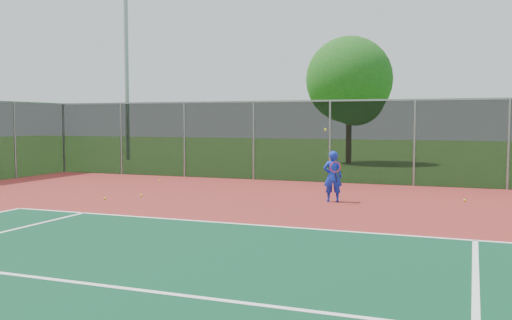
{
  "coord_description": "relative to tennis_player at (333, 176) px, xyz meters",
  "views": [
    {
      "loc": [
        1.92,
        -8.45,
        2.31
      ],
      "look_at": [
        -3.22,
        5.0,
        1.3
      ],
      "focal_mm": 40.0,
      "sensor_mm": 36.0,
      "label": 1
    }
  ],
  "objects": [
    {
      "name": "fence_back",
      "position": [
        1.74,
        4.84,
        0.82
      ],
      "size": [
        30.0,
        0.06,
        3.03
      ],
      "color": "black",
      "rests_on": "court_apron"
    },
    {
      "name": "court_apron",
      "position": [
        1.74,
        -5.16,
        -0.73
      ],
      "size": [
        30.0,
        20.0,
        0.02
      ],
      "primitive_type": "cube",
      "color": "maroon",
      "rests_on": "ground"
    },
    {
      "name": "practice_ball_8",
      "position": [
        -5.63,
        -0.96,
        -0.69
      ],
      "size": [
        0.07,
        0.07,
        0.07
      ],
      "primitive_type": "sphere",
      "color": "#D3EE1B",
      "rests_on": "court_apron"
    },
    {
      "name": "practice_ball_7",
      "position": [
        -6.24,
        -1.94,
        -0.69
      ],
      "size": [
        0.07,
        0.07,
        0.07
      ],
      "primitive_type": "sphere",
      "color": "#D3EE1B",
      "rests_on": "court_apron"
    },
    {
      "name": "tree_back_left",
      "position": [
        -2.5,
        14.58,
        3.5
      ],
      "size": [
        4.6,
        4.6,
        6.76
      ],
      "color": "#331E12",
      "rests_on": "ground"
    },
    {
      "name": "floodlight_nw",
      "position": [
        -15.23,
        12.79,
        5.83
      ],
      "size": [
        0.9,
        0.4,
        11.6
      ],
      "color": "gray",
      "rests_on": "ground"
    },
    {
      "name": "practice_ball_3",
      "position": [
        -7.26,
        2.88,
        -0.69
      ],
      "size": [
        0.07,
        0.07,
        0.07
      ],
      "primitive_type": "sphere",
      "color": "#D3EE1B",
      "rests_on": "court_apron"
    },
    {
      "name": "practice_ball_0",
      "position": [
        3.48,
        1.38,
        -0.69
      ],
      "size": [
        0.07,
        0.07,
        0.07
      ],
      "primitive_type": "sphere",
      "color": "#D3EE1B",
      "rests_on": "court_apron"
    },
    {
      "name": "ground",
      "position": [
        1.74,
        -7.16,
        -0.74
      ],
      "size": [
        120.0,
        120.0,
        0.0
      ],
      "primitive_type": "plane",
      "color": "#30621C",
      "rests_on": "ground"
    },
    {
      "name": "tennis_player",
      "position": [
        0.0,
        0.0,
        0.0
      ],
      "size": [
        0.6,
        0.65,
        2.06
      ],
      "color": "#152EC5",
      "rests_on": "court_apron"
    }
  ]
}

